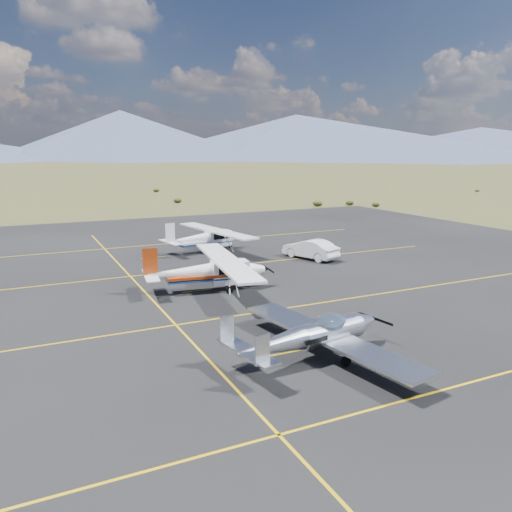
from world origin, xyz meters
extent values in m
plane|color=#383D1C|center=(0.00, 0.00, 0.00)|extent=(1600.00, 1600.00, 0.00)
cube|color=black|center=(0.00, 7.00, 0.00)|extent=(72.00, 72.00, 0.02)
cube|color=silver|center=(-1.15, -4.40, 0.84)|extent=(3.15, 10.22, 0.13)
ellipsoid|color=#99BFD8|center=(-1.15, -4.40, 1.38)|extent=(1.98, 1.32, 0.92)
cube|color=silver|center=(-5.25, -5.03, 1.15)|extent=(1.29, 3.44, 0.07)
cube|color=silver|center=(-5.23, -6.28, 1.66)|extent=(0.62, 0.16, 1.12)
cube|color=silver|center=(-5.60, -3.84, 1.66)|extent=(0.62, 0.16, 1.12)
cylinder|color=black|center=(0.62, -4.12, 0.20)|extent=(0.39, 0.16, 0.38)
cylinder|color=black|center=(-1.17, -5.76, 0.23)|extent=(0.46, 0.19, 0.45)
cylinder|color=black|center=(-1.58, -3.10, 0.23)|extent=(0.46, 0.19, 0.45)
cube|color=white|center=(-0.94, 7.07, 1.11)|extent=(2.44, 1.52, 1.41)
cube|color=white|center=(-1.14, 7.10, 1.84)|extent=(3.23, 11.60, 0.15)
cube|color=black|center=(-0.94, 7.07, 1.40)|extent=(1.83, 1.47, 0.57)
cube|color=#A2330D|center=(-2.28, 7.26, 1.00)|extent=(5.34, 1.95, 0.19)
cube|color=#A2330D|center=(-5.80, 7.76, 2.10)|extent=(0.89, 0.20, 1.67)
cube|color=white|center=(-5.80, 7.76, 1.26)|extent=(1.25, 3.42, 0.06)
cylinder|color=black|center=(0.41, 6.88, 0.20)|extent=(0.39, 0.16, 0.38)
cylinder|color=black|center=(-1.40, 6.03, 0.24)|extent=(0.47, 0.20, 0.46)
cylinder|color=black|center=(-1.09, 8.20, 0.24)|extent=(0.47, 0.20, 0.46)
cube|color=white|center=(3.05, 19.25, 1.04)|extent=(2.33, 1.50, 1.33)
cube|color=white|center=(2.86, 19.22, 1.73)|extent=(3.41, 10.93, 0.14)
cube|color=black|center=(3.05, 19.25, 1.32)|extent=(1.76, 1.43, 0.54)
cube|color=white|center=(1.79, 19.03, 0.95)|extent=(5.05, 2.00, 0.18)
cube|color=white|center=(-1.50, 18.44, 1.98)|extent=(0.84, 0.21, 1.57)
cube|color=white|center=(-1.50, 18.44, 1.19)|extent=(1.28, 3.23, 0.06)
cylinder|color=black|center=(4.31, 19.48, 0.19)|extent=(0.37, 0.16, 0.35)
cylinder|color=black|center=(2.94, 18.18, 0.23)|extent=(0.45, 0.20, 0.43)
cylinder|color=black|center=(2.58, 20.22, 0.23)|extent=(0.45, 0.20, 0.43)
imported|color=white|center=(8.45, 12.57, 0.80)|extent=(3.15, 5.08, 1.58)
camera|label=1|loc=(-12.66, -21.27, 8.65)|focal=35.00mm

